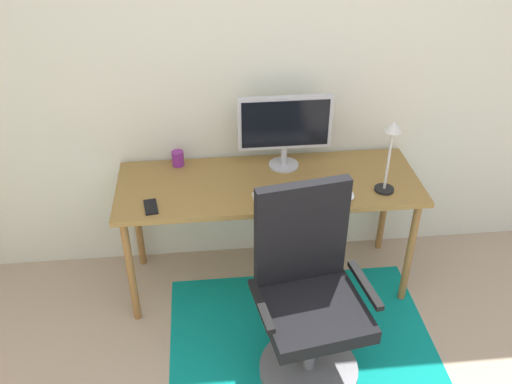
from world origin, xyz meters
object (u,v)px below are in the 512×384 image
Objects in this scene: desk_lamp at (391,144)px; desk at (269,192)px; coffee_cup at (178,158)px; cell_phone at (151,207)px; computer_mouse at (349,195)px; monitor at (285,126)px; office_chair at (308,304)px; keyboard at (292,198)px.

desk is at bearing 166.20° from desk_lamp.
cell_phone is at bearing -108.02° from coffee_cup.
desk is 16.83× the size of computer_mouse.
monitor is at bearing -6.64° from coffee_cup.
desk is 0.75m from desk_lamp.
office_chair is at bearing -41.19° from cell_phone.
cell_phone is (-0.14, -0.44, -0.04)m from coffee_cup.
keyboard is at bearing -176.05° from desk_lamp.
coffee_cup is at bearing 173.36° from monitor.
keyboard is at bearing -90.89° from monitor.
cell_phone is at bearing -154.88° from monitor.
office_chair reaches higher than computer_mouse.
office_chair is (-0.30, -0.49, -0.33)m from computer_mouse.
office_chair is (-0.52, -0.54, -0.61)m from desk_lamp.
office_chair is (0.01, -0.50, -0.32)m from keyboard.
computer_mouse is at bearing -50.67° from monitor.
computer_mouse is (0.31, -0.38, -0.25)m from monitor.
desk is 12.50× the size of cell_phone.
coffee_cup is 0.09× the size of office_chair.
computer_mouse is 0.24× the size of desk_lamp.
cell_phone is 0.32× the size of desk_lamp.
desk_lamp is (0.22, 0.05, 0.28)m from computer_mouse.
monitor is 0.55m from computer_mouse.
desk is 1.62× the size of office_chair.
desk is at bearing -25.14° from coffee_cup.
coffee_cup is 1.19m from office_chair.
desk is 18.93× the size of coffee_cup.
desk_lamp is at bearing 12.49° from computer_mouse.
desk is at bearing 154.05° from computer_mouse.
coffee_cup reaches higher than computer_mouse.
keyboard is at bearing 177.91° from computer_mouse.
monitor reaches higher than computer_mouse.
coffee_cup is at bearing 63.17° from cell_phone.
office_chair is at bearing -55.52° from coffee_cup.
coffee_cup reaches higher than desk.
desk_lamp reaches higher than coffee_cup.
cell_phone is 0.98m from office_chair.
keyboard is at bearing -61.08° from desk.
monitor is 3.91× the size of cell_phone.
desk is 0.70m from cell_phone.
desk is at bearing 118.92° from keyboard.
desk_lamp reaches higher than computer_mouse.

